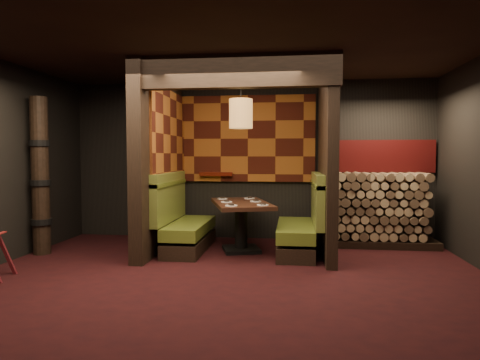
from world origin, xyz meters
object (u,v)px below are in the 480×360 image
booth_bench_right (302,227)px  totem_column (40,177)px  booth_bench_left (183,225)px  dining_table (241,217)px  firewood_stack (383,209)px  pendant_lamp (241,114)px

booth_bench_right → totem_column: bearing=-172.1°
booth_bench_right → booth_bench_left: bearing=180.0°
dining_table → firewood_stack: firewood_stack is taller
dining_table → firewood_stack: 2.41m
booth_bench_left → firewood_stack: bearing=12.2°
totem_column → firewood_stack: totem_column is taller
dining_table → totem_column: totem_column is taller
booth_bench_left → dining_table: 0.95m
pendant_lamp → totem_column: pendant_lamp is taller
firewood_stack → dining_table: bearing=-163.1°
pendant_lamp → totem_column: size_ratio=0.38×
booth_bench_left → dining_table: size_ratio=0.97×
pendant_lamp → totem_column: (-3.03, -0.50, -0.97)m
booth_bench_left → totem_column: 2.30m
dining_table → firewood_stack: (2.31, 0.70, 0.06)m
booth_bench_right → dining_table: 0.97m
pendant_lamp → dining_table: bearing=90.0°
booth_bench_right → firewood_stack: size_ratio=0.92×
pendant_lamp → booth_bench_left: bearing=177.0°
booth_bench_right → firewood_stack: (1.35, 0.70, 0.21)m
totem_column → firewood_stack: bearing=13.2°
pendant_lamp → totem_column: 3.22m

